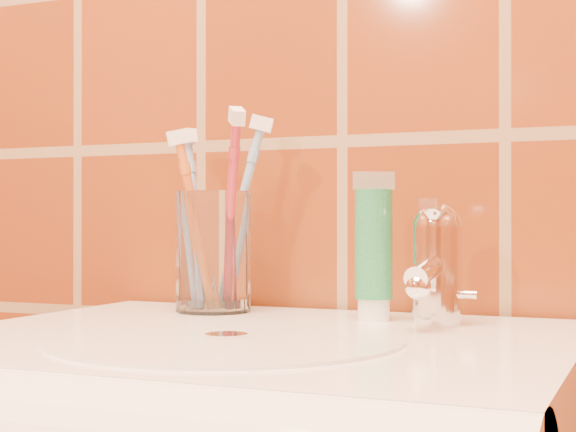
% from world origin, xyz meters
% --- Properties ---
extents(glass_tumbler, '(0.09, 0.09, 0.13)m').
position_xyz_m(glass_tumbler, '(-0.12, 1.11, 0.92)').
color(glass_tumbler, white).
rests_on(glass_tumbler, pedestal_sink).
extents(toothpaste_tube, '(0.04, 0.04, 0.15)m').
position_xyz_m(toothpaste_tube, '(0.07, 1.10, 0.92)').
color(toothpaste_tube, white).
rests_on(toothpaste_tube, pedestal_sink).
extents(faucet, '(0.05, 0.11, 0.12)m').
position_xyz_m(faucet, '(0.14, 1.09, 0.91)').
color(faucet, white).
rests_on(faucet, pedestal_sink).
extents(toothbrush_0, '(0.10, 0.09, 0.21)m').
position_xyz_m(toothbrush_0, '(-0.13, 1.09, 0.95)').
color(toothbrush_0, '#CD6524').
rests_on(toothbrush_0, glass_tumbler).
extents(toothbrush_1, '(0.15, 0.16, 0.24)m').
position_xyz_m(toothbrush_1, '(-0.09, 1.09, 0.96)').
color(toothbrush_1, '#AB2438').
rests_on(toothbrush_1, glass_tumbler).
extents(toothbrush_2, '(0.12, 0.10, 0.23)m').
position_xyz_m(toothbrush_2, '(-0.10, 1.13, 0.96)').
color(toothbrush_2, '#7AA7DA').
rests_on(toothbrush_2, glass_tumbler).
extents(toothbrush_3, '(0.11, 0.11, 0.22)m').
position_xyz_m(toothbrush_3, '(-0.14, 1.12, 0.95)').
color(toothbrush_3, '#7C9CDC').
rests_on(toothbrush_3, glass_tumbler).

